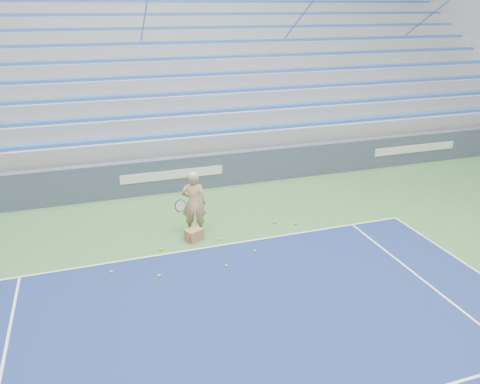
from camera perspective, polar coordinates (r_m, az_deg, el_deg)
name	(u,v)px	position (r m, az deg, el deg)	size (l,w,h in m)	color
sponsor_barrier	(172,175)	(14.84, -8.32, 2.11)	(30.00, 0.32, 1.10)	#3F4860
bleachers	(143,88)	(19.90, -11.75, 12.29)	(31.00, 9.15, 7.30)	#92959A
tennis_player	(194,203)	(11.87, -5.65, -1.34)	(0.97, 0.91, 1.69)	tan
ball_box	(194,235)	(11.80, -5.64, -5.22)	(0.49, 0.45, 0.30)	#9D6E4C
tennis_ball_0	(219,239)	(11.82, -2.59, -5.72)	(0.07, 0.07, 0.07)	#C5D52B
tennis_ball_1	(159,276)	(10.45, -9.81, -10.05)	(0.07, 0.07, 0.07)	#C5D52B
tennis_ball_2	(226,266)	(10.66, -1.67, -9.00)	(0.07, 0.07, 0.07)	#C5D52B
tennis_ball_3	(296,224)	(12.68, 6.80, -3.86)	(0.07, 0.07, 0.07)	#C5D52B
tennis_ball_4	(161,249)	(11.48, -9.61, -6.92)	(0.07, 0.07, 0.07)	#C5D52B
tennis_ball_5	(255,251)	(11.26, 1.84, -7.21)	(0.07, 0.07, 0.07)	#C5D52B
tennis_ball_6	(111,272)	(10.81, -15.41, -9.39)	(0.07, 0.07, 0.07)	#C5D52B
tennis_ball_7	(275,222)	(12.70, 4.23, -3.70)	(0.07, 0.07, 0.07)	#C5D52B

